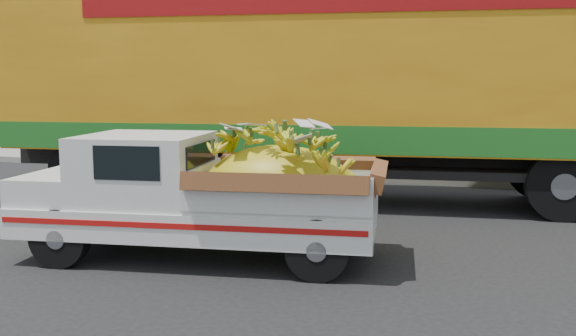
% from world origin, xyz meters
% --- Properties ---
extents(ground, '(100.00, 100.00, 0.00)m').
position_xyz_m(ground, '(0.00, 0.00, 0.00)').
color(ground, black).
rests_on(ground, ground).
extents(curb, '(60.00, 0.25, 0.15)m').
position_xyz_m(curb, '(0.00, 7.12, 0.07)').
color(curb, gray).
rests_on(curb, ground).
extents(sidewalk, '(60.00, 4.00, 0.14)m').
position_xyz_m(sidewalk, '(0.00, 9.22, 0.07)').
color(sidewalk, gray).
rests_on(sidewalk, ground).
extents(building_left, '(18.00, 6.00, 5.00)m').
position_xyz_m(building_left, '(-8.00, 15.12, 2.50)').
color(building_left, gray).
rests_on(building_left, ground).
extents(pickup_truck, '(4.46, 2.27, 1.49)m').
position_xyz_m(pickup_truck, '(-1.02, 0.51, 0.80)').
color(pickup_truck, black).
rests_on(pickup_truck, ground).
extents(semi_trailer, '(12.07, 4.36, 3.80)m').
position_xyz_m(semi_trailer, '(-0.69, 4.67, 2.12)').
color(semi_trailer, black).
rests_on(semi_trailer, ground).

